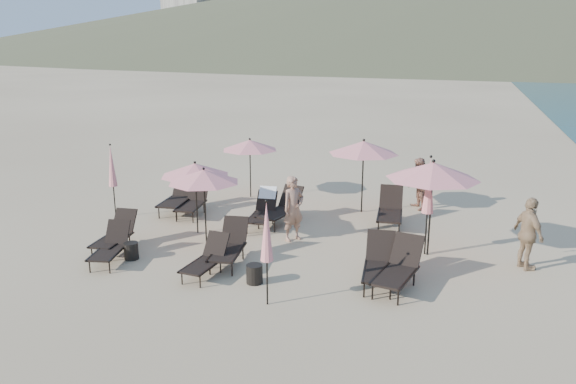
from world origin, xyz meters
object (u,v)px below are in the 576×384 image
(umbrella_open_1, at_px, (204,176))
(lounger_1, at_px, (115,234))
(umbrella_open_0, at_px, (195,170))
(beachgoer_c, at_px, (528,234))
(lounger_2, at_px, (230,245))
(lounger_9, at_px, (282,208))
(umbrella_open_3, at_px, (250,145))
(umbrella_closed_2, at_px, (112,166))
(umbrella_open_4, at_px, (364,147))
(side_table_1, at_px, (254,274))
(lounger_0, at_px, (111,246))
(umbrella_closed_0, at_px, (267,232))
(lounger_3, at_px, (207,258))
(umbrella_closed_1, at_px, (429,186))
(beachgoer_a, at_px, (293,208))
(umbrella_open_2, at_px, (433,171))
(lounger_6, at_px, (193,201))
(beachgoer_b, at_px, (418,184))
(lounger_7, at_px, (178,196))
(side_table_0, at_px, (131,251))
(lounger_10, at_px, (390,209))
(lounger_8, at_px, (263,209))
(lounger_4, at_px, (379,263))
(lounger_5, at_px, (399,267))

(umbrella_open_1, bearing_deg, lounger_1, -147.11)
(umbrella_open_0, height_order, beachgoer_c, umbrella_open_0)
(lounger_2, height_order, lounger_9, lounger_9)
(umbrella_open_3, xyz_separation_m, umbrella_closed_2, (-3.19, -3.48, -0.24))
(umbrella_open_4, height_order, beachgoer_c, umbrella_open_4)
(lounger_9, xyz_separation_m, side_table_1, (0.77, -4.35, -0.26))
(lounger_0, distance_m, umbrella_closed_0, 4.77)
(lounger_1, bearing_deg, umbrella_closed_2, 118.87)
(lounger_3, distance_m, lounger_9, 4.27)
(lounger_3, relative_size, umbrella_closed_1, 0.59)
(umbrella_closed_2, height_order, beachgoer_a, umbrella_closed_2)
(umbrella_open_4, xyz_separation_m, umbrella_closed_0, (-0.70, -7.14, -0.53))
(umbrella_open_2, height_order, beachgoer_c, umbrella_open_2)
(lounger_6, bearing_deg, beachgoer_b, 15.20)
(lounger_1, bearing_deg, lounger_3, -20.20)
(lounger_7, height_order, side_table_0, lounger_7)
(umbrella_closed_0, bearing_deg, umbrella_open_3, 113.42)
(lounger_9, bearing_deg, lounger_10, 26.87)
(lounger_10, height_order, umbrella_open_3, umbrella_open_3)
(umbrella_closed_0, height_order, umbrella_closed_1, umbrella_closed_1)
(umbrella_open_2, xyz_separation_m, side_table_1, (-3.63, -2.99, -2.00))
(lounger_6, bearing_deg, lounger_8, -14.64)
(side_table_1, bearing_deg, lounger_2, 136.56)
(lounger_4, bearing_deg, lounger_8, 135.42)
(lounger_5, relative_size, umbrella_closed_1, 0.73)
(lounger_4, height_order, lounger_8, lounger_8)
(lounger_8, xyz_separation_m, umbrella_closed_1, (4.79, -0.98, 1.31))
(lounger_2, height_order, beachgoer_a, beachgoer_a)
(lounger_1, distance_m, side_table_1, 4.33)
(lounger_3, xyz_separation_m, lounger_5, (4.38, 0.61, 0.08))
(umbrella_open_0, height_order, umbrella_open_1, umbrella_open_0)
(lounger_8, relative_size, beachgoer_b, 1.02)
(lounger_6, distance_m, umbrella_closed_2, 2.68)
(lounger_0, bearing_deg, lounger_2, 3.65)
(lounger_0, xyz_separation_m, lounger_9, (3.09, 4.21, 0.06))
(umbrella_open_1, xyz_separation_m, umbrella_open_3, (-0.50, 4.68, 0.02))
(lounger_2, height_order, umbrella_open_1, umbrella_open_1)
(umbrella_open_2, relative_size, beachgoer_c, 1.41)
(lounger_4, height_order, umbrella_closed_1, umbrella_closed_1)
(lounger_4, relative_size, umbrella_open_3, 0.87)
(lounger_1, distance_m, umbrella_open_2, 8.33)
(umbrella_open_2, height_order, umbrella_open_3, umbrella_open_2)
(lounger_9, xyz_separation_m, umbrella_closed_0, (1.41, -5.28, 1.11))
(umbrella_open_3, relative_size, beachgoer_b, 1.24)
(side_table_0, bearing_deg, lounger_6, 93.27)
(lounger_1, height_order, lounger_2, lounger_2)
(lounger_0, xyz_separation_m, beachgoer_c, (9.81, 2.59, 0.47))
(umbrella_open_0, distance_m, side_table_0, 2.94)
(lounger_6, relative_size, side_table_1, 4.01)
(lounger_8, distance_m, umbrella_open_3, 3.52)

